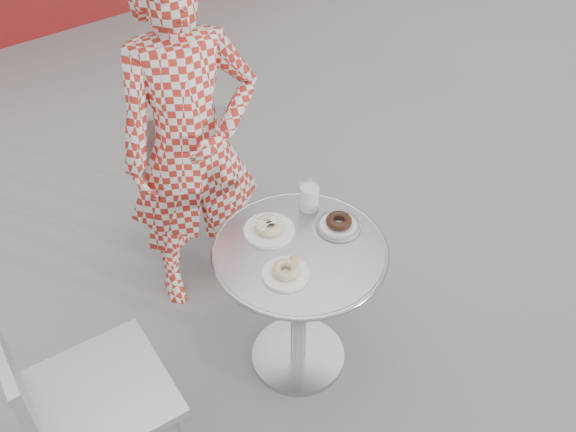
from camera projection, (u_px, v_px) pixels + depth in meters
ground at (306, 353)px, 2.79m from camera, size 60.00×60.00×0.00m
bistro_table at (299, 279)px, 2.44m from camera, size 0.66×0.66×0.66m
chair_far at (185, 194)px, 3.19m from camera, size 0.50×0.51×0.84m
chair_left at (106, 427)px, 2.22m from camera, size 0.48×0.47×0.93m
seated_person at (191, 148)px, 2.58m from camera, size 0.65×0.51×1.58m
plate_far at (269, 228)px, 2.39m from camera, size 0.19×0.19×0.05m
plate_near at (286, 271)px, 2.23m from camera, size 0.17×0.17×0.04m
plate_checker at (339, 224)px, 2.41m from camera, size 0.17×0.17×0.04m
milk_cup at (309, 197)px, 2.46m from camera, size 0.08×0.08×0.12m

